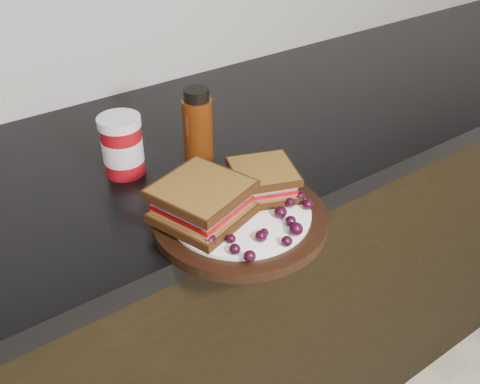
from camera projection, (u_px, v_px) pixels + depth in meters
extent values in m
cube|color=black|center=(71.00, 370.00, 1.19)|extent=(3.96, 0.58, 0.86)
cube|color=black|center=(24.00, 206.00, 0.93)|extent=(3.98, 0.60, 0.04)
cylinder|color=black|center=(240.00, 218.00, 0.85)|extent=(0.28, 0.28, 0.02)
ellipsoid|color=black|center=(210.00, 241.00, 0.77)|extent=(0.02, 0.02, 0.02)
ellipsoid|color=black|center=(231.00, 239.00, 0.78)|extent=(0.01, 0.01, 0.01)
ellipsoid|color=black|center=(235.00, 249.00, 0.76)|extent=(0.02, 0.02, 0.02)
ellipsoid|color=black|center=(250.00, 256.00, 0.74)|extent=(0.02, 0.02, 0.02)
ellipsoid|color=black|center=(261.00, 236.00, 0.78)|extent=(0.02, 0.02, 0.02)
ellipsoid|color=black|center=(264.00, 233.00, 0.79)|extent=(0.01, 0.01, 0.01)
ellipsoid|color=black|center=(287.00, 241.00, 0.77)|extent=(0.02, 0.02, 0.02)
ellipsoid|color=black|center=(296.00, 229.00, 0.79)|extent=(0.02, 0.02, 0.02)
ellipsoid|color=black|center=(291.00, 221.00, 0.81)|extent=(0.02, 0.02, 0.02)
ellipsoid|color=black|center=(281.00, 212.00, 0.83)|extent=(0.02, 0.02, 0.02)
ellipsoid|color=black|center=(308.00, 204.00, 0.85)|extent=(0.02, 0.02, 0.02)
ellipsoid|color=black|center=(290.00, 203.00, 0.85)|extent=(0.02, 0.02, 0.02)
ellipsoid|color=black|center=(300.00, 197.00, 0.86)|extent=(0.02, 0.02, 0.02)
ellipsoid|color=black|center=(281.00, 187.00, 0.89)|extent=(0.02, 0.02, 0.02)
ellipsoid|color=black|center=(268.00, 180.00, 0.91)|extent=(0.01, 0.01, 0.01)
ellipsoid|color=black|center=(255.00, 191.00, 0.88)|extent=(0.02, 0.02, 0.02)
ellipsoid|color=black|center=(200.00, 198.00, 0.86)|extent=(0.02, 0.02, 0.01)
ellipsoid|color=black|center=(206.00, 201.00, 0.85)|extent=(0.02, 0.02, 0.02)
ellipsoid|color=black|center=(190.00, 213.00, 0.83)|extent=(0.02, 0.02, 0.02)
ellipsoid|color=black|center=(184.00, 216.00, 0.82)|extent=(0.02, 0.02, 0.02)
ellipsoid|color=black|center=(212.00, 225.00, 0.80)|extent=(0.02, 0.02, 0.01)
ellipsoid|color=black|center=(209.00, 228.00, 0.80)|extent=(0.02, 0.02, 0.02)
ellipsoid|color=black|center=(200.00, 211.00, 0.83)|extent=(0.02, 0.02, 0.02)
ellipsoid|color=black|center=(187.00, 213.00, 0.83)|extent=(0.02, 0.02, 0.02)
ellipsoid|color=black|center=(194.00, 219.00, 0.82)|extent=(0.02, 0.02, 0.02)
cylinder|color=maroon|center=(122.00, 146.00, 0.95)|extent=(0.08, 0.08, 0.11)
cylinder|color=#481C07|center=(198.00, 128.00, 0.97)|extent=(0.07, 0.07, 0.15)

